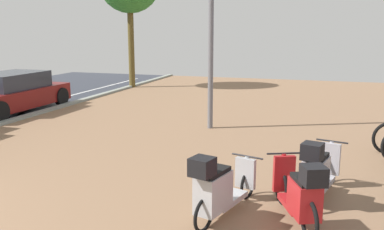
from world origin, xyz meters
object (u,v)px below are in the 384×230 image
scooter_near (319,172)px  scooter_far (219,188)px  parked_car_far (11,93)px  scooter_mid (300,194)px

scooter_near → scooter_far: (-1.30, -1.11, -0.01)m
scooter_far → parked_car_far: bearing=145.9°
scooter_near → scooter_far: 1.71m
scooter_mid → scooter_far: bearing=-172.2°
scooter_far → parked_car_far: 10.03m
scooter_mid → scooter_near: bearing=76.8°
scooter_mid → parked_car_far: size_ratio=0.40×
scooter_near → scooter_mid: 0.98m
scooter_far → parked_car_far: (-8.31, 5.62, 0.15)m
scooter_near → parked_car_far: size_ratio=0.42×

